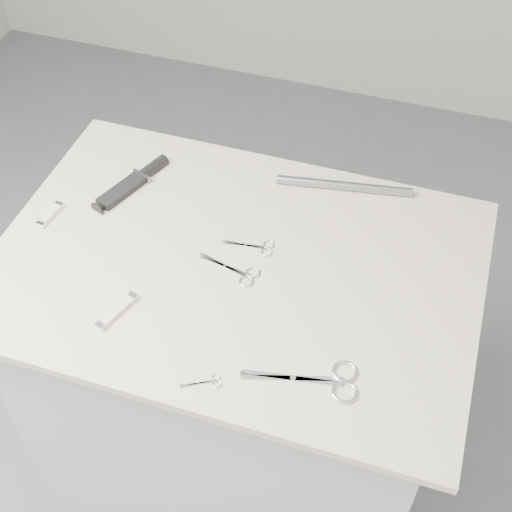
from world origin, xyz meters
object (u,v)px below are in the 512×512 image
(pocket_knife_b, at_px, (50,215))
(metal_rail, at_px, (344,186))
(tiny_scissors, at_px, (207,382))
(pocket_knife_a, at_px, (117,311))
(embroidery_scissors_a, at_px, (239,272))
(plinth, at_px, (239,386))
(embroidery_scissors_b, at_px, (257,247))
(large_shears, at_px, (326,381))
(sheathed_knife, at_px, (136,180))

(pocket_knife_b, xyz_separation_m, metal_rail, (0.59, 0.29, 0.01))
(tiny_scissors, height_order, pocket_knife_a, pocket_knife_a)
(pocket_knife_a, xyz_separation_m, metal_rail, (0.33, 0.48, 0.00))
(metal_rail, bearing_deg, embroidery_scissors_a, -114.56)
(pocket_knife_b, bearing_deg, tiny_scissors, -114.41)
(embroidery_scissors_a, height_order, tiny_scissors, same)
(plinth, distance_m, pocket_knife_b, 0.64)
(embroidery_scissors_b, bearing_deg, embroidery_scissors_a, -106.00)
(large_shears, height_order, metal_rail, metal_rail)
(sheathed_knife, relative_size, pocket_knife_b, 2.55)
(embroidery_scissors_a, relative_size, pocket_knife_b, 1.71)
(plinth, height_order, pocket_knife_a, pocket_knife_a)
(large_shears, height_order, embroidery_scissors_a, large_shears)
(embroidery_scissors_a, xyz_separation_m, tiny_scissors, (0.03, -0.26, -0.00))
(pocket_knife_a, height_order, pocket_knife_b, pocket_knife_a)
(sheathed_knife, height_order, pocket_knife_b, sheathed_knife)
(sheathed_knife, bearing_deg, tiny_scissors, -122.47)
(embroidery_scissors_b, xyz_separation_m, metal_rail, (0.13, 0.23, 0.01))
(large_shears, relative_size, embroidery_scissors_b, 1.95)
(pocket_knife_a, bearing_deg, embroidery_scissors_b, -20.98)
(pocket_knife_b, bearing_deg, pocket_knife_a, -120.67)
(embroidery_scissors_b, relative_size, pocket_knife_a, 1.04)
(embroidery_scissors_b, relative_size, tiny_scissors, 1.50)
(plinth, bearing_deg, pocket_knife_a, -132.01)
(tiny_scissors, relative_size, pocket_knife_b, 0.91)
(pocket_knife_a, xyz_separation_m, pocket_knife_b, (-0.26, 0.20, -0.00))
(plinth, bearing_deg, tiny_scissors, -80.83)
(sheathed_knife, xyz_separation_m, metal_rail, (0.46, 0.13, 0.00))
(tiny_scissors, height_order, metal_rail, metal_rail)
(metal_rail, bearing_deg, pocket_knife_b, -154.16)
(tiny_scissors, distance_m, metal_rail, 0.59)
(tiny_scissors, relative_size, metal_rail, 0.24)
(sheathed_knife, bearing_deg, large_shears, -104.74)
(large_shears, distance_m, pocket_knife_a, 0.42)
(plinth, distance_m, large_shears, 0.58)
(pocket_knife_a, bearing_deg, plinth, -23.62)
(embroidery_scissors_b, bearing_deg, pocket_knife_b, 179.67)
(tiny_scissors, bearing_deg, metal_rail, 50.28)
(embroidery_scissors_b, xyz_separation_m, tiny_scissors, (0.02, -0.34, -0.00))
(plinth, height_order, pocket_knife_b, pocket_knife_b)
(pocket_knife_a, bearing_deg, embroidery_scissors_a, -30.00)
(plinth, bearing_deg, embroidery_scissors_a, -52.80)
(embroidery_scissors_b, relative_size, sheathed_knife, 0.54)
(pocket_knife_a, distance_m, pocket_knife_b, 0.32)
(pocket_knife_b, height_order, metal_rail, metal_rail)
(plinth, xyz_separation_m, tiny_scissors, (0.05, -0.29, 0.47))
(sheathed_knife, relative_size, pocket_knife_a, 1.93)
(large_shears, relative_size, tiny_scissors, 2.92)
(pocket_knife_a, height_order, metal_rail, metal_rail)
(large_shears, xyz_separation_m, metal_rail, (-0.09, 0.51, 0.01))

